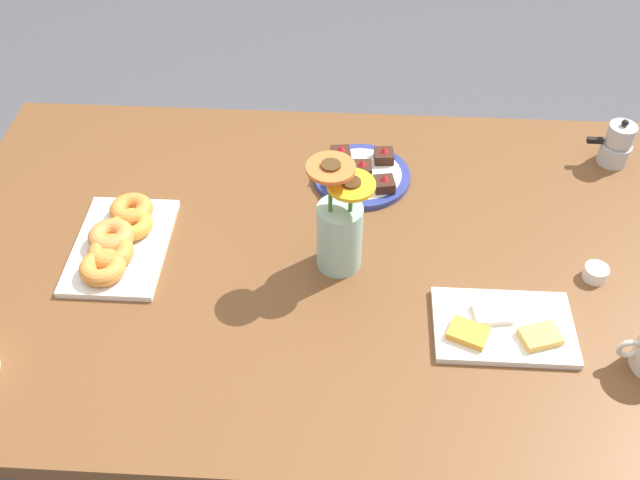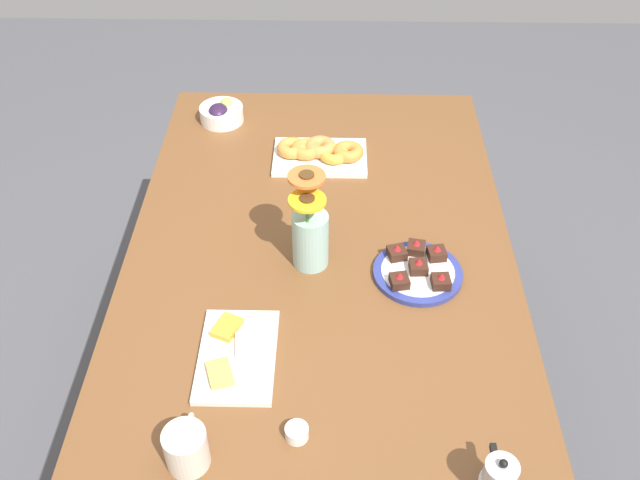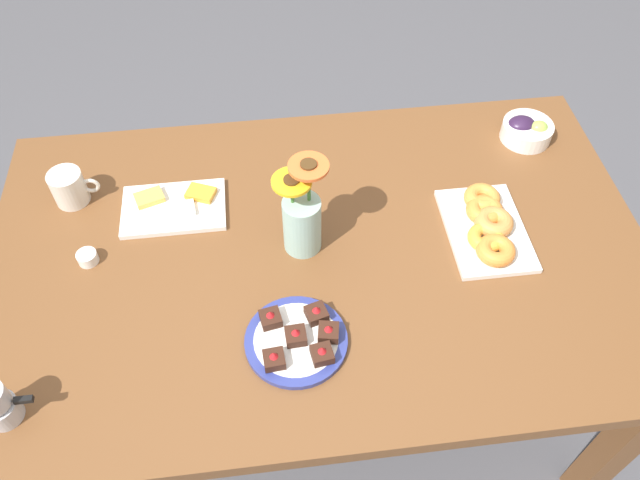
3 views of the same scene
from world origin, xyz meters
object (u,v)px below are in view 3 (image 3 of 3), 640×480
(cheese_platter, at_px, (174,206))
(croissant_platter, at_px, (488,225))
(dining_table, at_px, (320,271))
(coffee_mug, at_px, (69,187))
(jam_cup_honey, at_px, (87,257))
(flower_vase, at_px, (302,219))
(grape_bowl, at_px, (526,130))
(dessert_plate, at_px, (297,340))

(cheese_platter, height_order, croissant_platter, croissant_platter)
(dining_table, height_order, coffee_mug, coffee_mug)
(dining_table, distance_m, croissant_platter, 0.43)
(jam_cup_honey, bearing_deg, coffee_mug, 105.83)
(flower_vase, bearing_deg, jam_cup_honey, 178.74)
(coffee_mug, relative_size, jam_cup_honey, 2.50)
(grape_bowl, bearing_deg, dining_table, -151.94)
(dining_table, distance_m, flower_vase, 0.18)
(grape_bowl, bearing_deg, cheese_platter, -171.10)
(croissant_platter, bearing_deg, flower_vase, 178.16)
(cheese_platter, relative_size, jam_cup_honey, 5.42)
(jam_cup_honey, bearing_deg, dessert_plate, -30.71)
(jam_cup_honey, bearing_deg, cheese_platter, 35.79)
(dining_table, relative_size, coffee_mug, 13.31)
(grape_bowl, height_order, flower_vase, flower_vase)
(grape_bowl, distance_m, cheese_platter, 0.98)
(croissant_platter, height_order, dessert_plate, dessert_plate)
(dining_table, bearing_deg, grape_bowl, 28.06)
(croissant_platter, bearing_deg, cheese_platter, 167.51)
(grape_bowl, bearing_deg, jam_cup_honey, -165.82)
(coffee_mug, distance_m, croissant_platter, 1.05)
(dining_table, bearing_deg, cheese_platter, 153.02)
(dessert_plate, bearing_deg, dining_table, 72.05)
(jam_cup_honey, height_order, dessert_plate, dessert_plate)
(dining_table, xyz_separation_m, jam_cup_honey, (-0.55, 0.03, 0.10))
(coffee_mug, relative_size, croissant_platter, 0.42)
(jam_cup_honey, bearing_deg, croissant_platter, -1.53)
(grape_bowl, bearing_deg, croissant_platter, -122.65)
(dessert_plate, bearing_deg, coffee_mug, 137.39)
(coffee_mug, xyz_separation_m, cheese_platter, (0.26, -0.06, -0.04))
(croissant_platter, distance_m, jam_cup_honey, 0.96)
(dining_table, relative_size, croissant_platter, 5.59)
(cheese_platter, xyz_separation_m, croissant_platter, (0.76, -0.17, 0.01))
(jam_cup_honey, height_order, flower_vase, flower_vase)
(croissant_platter, distance_m, dessert_plate, 0.56)
(flower_vase, bearing_deg, dining_table, -30.94)
(grape_bowl, height_order, croissant_platter, grape_bowl)
(coffee_mug, distance_m, cheese_platter, 0.27)
(dining_table, height_order, cheese_platter, cheese_platter)
(dining_table, height_order, croissant_platter, croissant_platter)
(coffee_mug, height_order, dessert_plate, coffee_mug)
(coffee_mug, bearing_deg, croissant_platter, -12.85)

